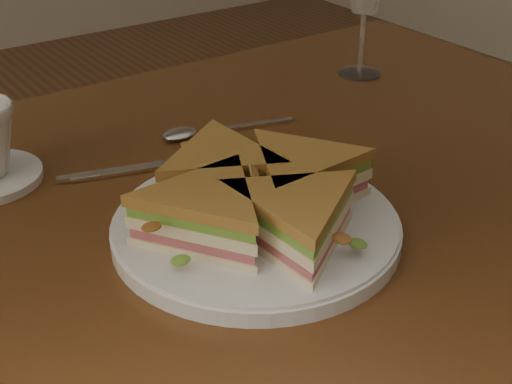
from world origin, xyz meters
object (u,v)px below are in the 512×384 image
(sandwich_wedges, at_px, (256,196))
(spoon, at_px, (197,132))
(plate, at_px, (256,228))
(knife, at_px, (142,168))
(table, at_px, (243,256))

(sandwich_wedges, distance_m, spoon, 0.26)
(plate, relative_size, knife, 1.39)
(sandwich_wedges, relative_size, knife, 1.34)
(table, distance_m, spoon, 0.18)
(table, distance_m, knife, 0.16)
(plate, distance_m, knife, 0.20)
(plate, bearing_deg, spoon, 73.00)
(spoon, distance_m, knife, 0.11)
(plate, distance_m, spoon, 0.25)
(spoon, height_order, knife, spoon)
(knife, bearing_deg, sandwich_wedges, -65.44)
(table, relative_size, knife, 5.70)
(plate, height_order, knife, plate)
(sandwich_wedges, xyz_separation_m, knife, (-0.03, 0.19, -0.04))
(plate, bearing_deg, table, 63.85)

